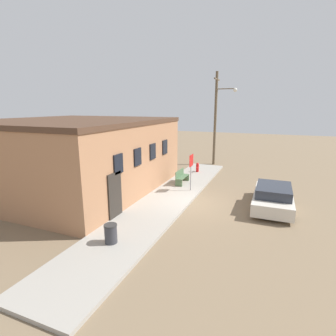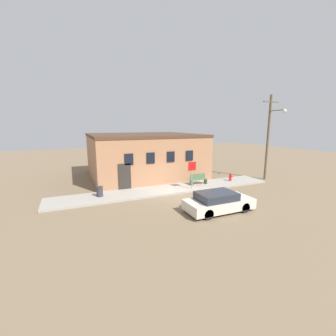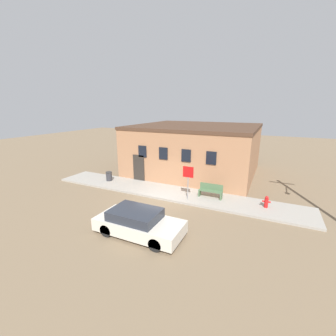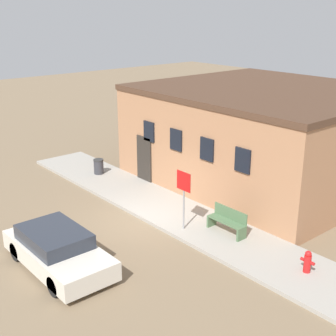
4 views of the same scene
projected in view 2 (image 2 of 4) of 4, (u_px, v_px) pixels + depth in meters
The scene contains 9 objects.
ground_plane at pixel (175, 195), 16.99m from camera, with size 80.00×80.00×0.00m, color #7A664C.
sidewalk at pixel (168, 189), 18.16m from camera, with size 18.22×2.64×0.14m.
brick_building at pixel (144, 155), 23.20m from camera, with size 10.48×9.67×4.31m.
fire_hydrant at pixel (230, 177), 20.67m from camera, with size 0.46×0.22×0.71m.
stop_sign at pixel (192, 170), 17.85m from camera, with size 0.69×0.06×2.18m.
bench at pixel (198, 179), 19.44m from camera, with size 1.51×0.44×0.89m.
trash_bin at pixel (100, 191), 16.09m from camera, with size 0.48×0.48×0.72m.
utility_pole at pixel (269, 135), 20.97m from camera, with size 1.80×1.82×7.91m.
parked_car at pixel (218, 202), 13.62m from camera, with size 4.20×1.84×1.22m.
Camera 2 is at (-7.04, -14.72, 5.16)m, focal length 24.00 mm.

